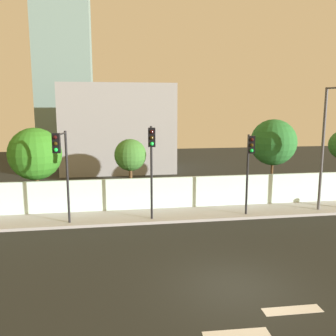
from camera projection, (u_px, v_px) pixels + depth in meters
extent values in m
plane|color=#232622|center=(236.00, 288.00, 12.11)|extent=(80.00, 80.00, 0.00)
cube|color=#A6A6A6|center=(186.00, 214.00, 20.08)|extent=(36.00, 2.40, 0.15)
cube|color=silver|center=(181.00, 192.00, 21.17)|extent=(36.00, 0.18, 1.80)
cube|color=silver|center=(236.00, 334.00, 9.65)|extent=(1.82, 0.51, 0.01)
cube|color=silver|center=(292.00, 310.00, 10.79)|extent=(1.81, 0.48, 0.01)
cylinder|color=black|center=(151.00, 173.00, 18.72)|extent=(0.12, 0.12, 4.87)
cylinder|color=black|center=(151.00, 129.00, 17.61)|extent=(0.22, 1.46, 0.08)
cube|color=black|center=(152.00, 137.00, 16.95)|extent=(0.36, 0.23, 0.90)
sphere|color=black|center=(152.00, 132.00, 16.79)|extent=(0.18, 0.18, 0.18)
sphere|color=#33260A|center=(152.00, 138.00, 16.83)|extent=(0.18, 0.18, 0.18)
sphere|color=#19F24C|center=(152.00, 144.00, 16.88)|extent=(0.18, 0.18, 0.18)
cylinder|color=black|center=(67.00, 178.00, 18.08)|extent=(0.12, 0.12, 4.68)
cylinder|color=black|center=(61.00, 134.00, 16.93)|extent=(0.31, 1.56, 0.08)
cube|color=black|center=(56.00, 143.00, 16.22)|extent=(0.37, 0.25, 0.90)
sphere|color=black|center=(55.00, 137.00, 16.06)|extent=(0.18, 0.18, 0.18)
sphere|color=#33260A|center=(56.00, 144.00, 16.10)|extent=(0.18, 0.18, 0.18)
sphere|color=#19F24C|center=(56.00, 150.00, 16.15)|extent=(0.18, 0.18, 0.18)
cylinder|color=black|center=(247.00, 175.00, 19.57)|extent=(0.12, 0.12, 4.38)
cylinder|color=black|center=(250.00, 137.00, 18.77)|extent=(0.27, 0.90, 0.08)
cube|color=black|center=(251.00, 145.00, 18.39)|extent=(0.37, 0.27, 0.90)
sphere|color=black|center=(252.00, 140.00, 18.22)|extent=(0.18, 0.18, 0.18)
sphere|color=#33260A|center=(252.00, 145.00, 18.27)|extent=(0.18, 0.18, 0.18)
sphere|color=#19F24C|center=(252.00, 151.00, 18.32)|extent=(0.18, 0.18, 0.18)
cylinder|color=#4C4C51|center=(322.00, 150.00, 20.25)|extent=(0.16, 0.16, 6.88)
cylinder|color=brown|center=(37.00, 190.00, 20.89)|extent=(0.24, 0.24, 2.51)
sphere|color=#30791F|center=(35.00, 154.00, 20.54)|extent=(2.99, 2.99, 2.99)
cylinder|color=brown|center=(131.00, 185.00, 21.72)|extent=(0.19, 0.19, 2.64)
sphere|color=#3B762E|center=(130.00, 155.00, 21.41)|extent=(1.89, 1.89, 1.89)
cylinder|color=brown|center=(272.00, 178.00, 23.09)|extent=(0.16, 0.16, 2.98)
sphere|color=#26692B|center=(273.00, 142.00, 22.70)|extent=(2.89, 2.89, 2.89)
cube|color=gray|center=(118.00, 128.00, 33.79)|extent=(10.19, 6.00, 7.99)
cube|color=gray|center=(62.00, 29.00, 42.69)|extent=(6.52, 5.00, 29.93)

